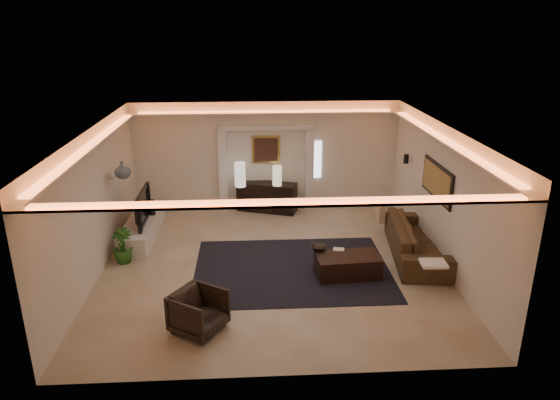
{
  "coord_description": "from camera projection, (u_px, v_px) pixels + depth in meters",
  "views": [
    {
      "loc": [
        -0.4,
        -9.55,
        4.88
      ],
      "look_at": [
        0.2,
        0.6,
        1.25
      ],
      "focal_mm": 32.49,
      "sensor_mm": 36.0,
      "label": 1
    }
  ],
  "objects": [
    {
      "name": "wall_niche",
      "position": [
        114.0,
        174.0,
        11.21
      ],
      "size": [
        0.1,
        0.55,
        0.04
      ],
      "primitive_type": "cube",
      "color": "silver",
      "rests_on": "wall_left"
    },
    {
      "name": "throw_blanket",
      "position": [
        433.0,
        263.0,
        9.53
      ],
      "size": [
        0.5,
        0.42,
        0.05
      ],
      "primitive_type": "cube",
      "rotation": [
        0.0,
        0.0,
        -0.06
      ],
      "color": "white",
      "rests_on": "sofa"
    },
    {
      "name": "art_panel_gold",
      "position": [
        436.0,
        181.0,
        10.55
      ],
      "size": [
        0.02,
        1.5,
        0.62
      ],
      "primitive_type": "cube",
      "color": "tan",
      "rests_on": "wall_right"
    },
    {
      "name": "tv",
      "position": [
        138.0,
        207.0,
        11.55
      ],
      "size": [
        1.36,
        0.2,
        0.78
      ],
      "primitive_type": "imported",
      "rotation": [
        0.0,
        0.0,
        1.59
      ],
      "color": "black",
      "rests_on": "media_ledge"
    },
    {
      "name": "painting_canvas",
      "position": [
        266.0,
        150.0,
        13.33
      ],
      "size": [
        0.62,
        0.02,
        0.62
      ],
      "primitive_type": "cube",
      "color": "#4C2D1E",
      "rests_on": "wall_back"
    },
    {
      "name": "floor",
      "position": [
        272.0,
        266.0,
        10.64
      ],
      "size": [
        7.0,
        7.0,
        0.0
      ],
      "primitive_type": "plane",
      "color": "beige",
      "rests_on": "ground"
    },
    {
      "name": "lamp_left",
      "position": [
        240.0,
        175.0,
        13.07
      ],
      "size": [
        0.29,
        0.29,
        0.64
      ],
      "primitive_type": "cylinder",
      "rotation": [
        0.0,
        0.0,
        -0.03
      ],
      "color": "silver",
      "rests_on": "console"
    },
    {
      "name": "armchair",
      "position": [
        199.0,
        312.0,
        8.31
      ],
      "size": [
        1.07,
        1.06,
        0.71
      ],
      "primitive_type": "imported",
      "rotation": [
        0.0,
        0.0,
        0.99
      ],
      "color": "black",
      "rests_on": "ground"
    },
    {
      "name": "lamp_right",
      "position": [
        277.0,
        174.0,
        13.14
      ],
      "size": [
        0.25,
        0.25,
        0.53
      ],
      "primitive_type": "cylinder",
      "rotation": [
        0.0,
        0.0,
        -0.08
      ],
      "color": "beige",
      "rests_on": "console"
    },
    {
      "name": "wall_left",
      "position": [
        94.0,
        204.0,
        9.96
      ],
      "size": [
        0.0,
        7.0,
        7.0
      ],
      "primitive_type": "plane",
      "rotation": [
        1.57,
        0.0,
        1.57
      ],
      "color": "silver",
      "rests_on": "ground"
    },
    {
      "name": "wall_sconce",
      "position": [
        406.0,
        159.0,
        12.34
      ],
      "size": [
        0.12,
        0.12,
        0.22
      ],
      "primitive_type": "cylinder",
      "color": "black",
      "rests_on": "wall_right"
    },
    {
      "name": "figurine",
      "position": [
        152.0,
        208.0,
        12.1
      ],
      "size": [
        0.14,
        0.14,
        0.37
      ],
      "primitive_type": "cylinder",
      "rotation": [
        0.0,
        0.0,
        0.04
      ],
      "color": "black",
      "rests_on": "media_ledge"
    },
    {
      "name": "sofa",
      "position": [
        417.0,
        240.0,
        10.94
      ],
      "size": [
        2.74,
        1.36,
        0.77
      ],
      "primitive_type": "imported",
      "rotation": [
        0.0,
        0.0,
        1.44
      ],
      "color": "brown",
      "rests_on": "ground"
    },
    {
      "name": "art_panel_frame",
      "position": [
        437.0,
        181.0,
        10.55
      ],
      "size": [
        0.04,
        1.64,
        0.74
      ],
      "primitive_type": "cube",
      "color": "black",
      "rests_on": "wall_right"
    },
    {
      "name": "wall_front",
      "position": [
        283.0,
        288.0,
        6.87
      ],
      "size": [
        7.0,
        0.0,
        7.0
      ],
      "primitive_type": "plane",
      "rotation": [
        -1.57,
        0.0,
        0.0
      ],
      "color": "silver",
      "rests_on": "ground"
    },
    {
      "name": "wall_back",
      "position": [
        266.0,
        156.0,
        13.45
      ],
      "size": [
        7.0,
        0.0,
        7.0
      ],
      "primitive_type": "plane",
      "rotation": [
        1.57,
        0.0,
        0.0
      ],
      "color": "silver",
      "rests_on": "ground"
    },
    {
      "name": "alcove_header",
      "position": [
        266.0,
        127.0,
        13.08
      ],
      "size": [
        2.52,
        0.2,
        0.12
      ],
      "primitive_type": "cube",
      "color": "silver",
      "rests_on": "wall_back"
    },
    {
      "name": "plant",
      "position": [
        123.0,
        246.0,
        10.69
      ],
      "size": [
        0.47,
        0.47,
        0.76
      ],
      "primitive_type": "imported",
      "rotation": [
        0.0,
        0.0,
        -0.12
      ],
      "color": "#245918",
      "rests_on": "ground"
    },
    {
      "name": "cove_soffit",
      "position": [
        272.0,
        144.0,
        9.76
      ],
      "size": [
        7.0,
        7.0,
        0.04
      ],
      "primitive_type": "cube",
      "color": "silver",
      "rests_on": "ceiling"
    },
    {
      "name": "ginger_jar",
      "position": [
        122.0,
        170.0,
        10.81
      ],
      "size": [
        0.36,
        0.36,
        0.36
      ],
      "primitive_type": "imported",
      "rotation": [
        0.0,
        0.0,
        -0.04
      ],
      "color": "slate",
      "rests_on": "wall_niche"
    },
    {
      "name": "area_rug",
      "position": [
        292.0,
        269.0,
        10.48
      ],
      "size": [
        4.0,
        3.0,
        0.01
      ],
      "primitive_type": "cube",
      "color": "black",
      "rests_on": "ground"
    },
    {
      "name": "painting_frame",
      "position": [
        266.0,
        149.0,
        13.35
      ],
      "size": [
        0.74,
        0.04,
        0.74
      ],
      "primitive_type": "cube",
      "color": "tan",
      "rests_on": "wall_back"
    },
    {
      "name": "pilaster_right",
      "position": [
        309.0,
        169.0,
        13.54
      ],
      "size": [
        0.22,
        0.2,
        2.2
      ],
      "primitive_type": "cube",
      "color": "silver",
      "rests_on": "ground"
    },
    {
      "name": "console",
      "position": [
        267.0,
        197.0,
        13.57
      ],
      "size": [
        1.64,
        0.97,
        0.78
      ],
      "primitive_type": "cube",
      "rotation": [
        0.0,
        0.0,
        -0.33
      ],
      "color": "#2F1D17",
      "rests_on": "ground"
    },
    {
      "name": "pilaster_left",
      "position": [
        223.0,
        171.0,
        13.41
      ],
      "size": [
        0.22,
        0.2,
        2.2
      ],
      "primitive_type": "cube",
      "color": "silver",
      "rests_on": "ground"
    },
    {
      "name": "wall_right",
      "position": [
        443.0,
        197.0,
        10.35
      ],
      "size": [
        0.0,
        7.0,
        7.0
      ],
      "primitive_type": "plane",
      "rotation": [
        1.57,
        0.0,
        -1.57
      ],
      "color": "silver",
      "rests_on": "ground"
    },
    {
      "name": "ceiling",
      "position": [
        271.0,
        130.0,
        9.67
      ],
      "size": [
        7.0,
        7.0,
        0.0
      ],
      "primitive_type": "plane",
      "rotation": [
        3.14,
        0.0,
        0.0
      ],
      "color": "white",
      "rests_on": "ground"
    },
    {
      "name": "media_ledge",
      "position": [
        143.0,
        228.0,
        12.0
      ],
      "size": [
        0.65,
        2.53,
        0.47
      ],
      "primitive_type": "cube",
      "rotation": [
        0.0,
        0.0,
        -0.01
      ],
      "color": "silver",
      "rests_on": "ground"
    },
    {
      "name": "daylight_slit",
      "position": [
        316.0,
        160.0,
        13.54
      ],
      "size": [
        0.25,
        0.03,
        1.0
      ],
      "primitive_type": "cube",
      "color": "white",
      "rests_on": "wall_back"
    },
    {
      "name": "throw_pillow",
      "position": [
        380.0,
        211.0,
        12.11
      ],
      "size": [
        0.15,
        0.45,
        0.45
      ],
      "primitive_type": "cube",
      "rotation": [
        0.0,
        0.0,
        -0.02
      ],
      "color": "tan",
      "rests_on": "sofa"
    },
    {
      "name": "magazine",
      "position": [
        339.0,
        251.0,
        10.35
      ],
      "size": [
        0.25,
        0.2,
        0.03
      ],
      "primitive_type": "cube",
      "rotation": [
        0.0,
        0.0,
        -0.19
      ],
      "color": "beige",
      "rests_on": "coffee_table"
    },
    {
      "name": "coffee_table",
      "position": [
        348.0,
        266.0,
        10.17
      ],
      "size": [
        1.3,
        0.77,
        0.47
      ],
      "primitive_type": "cube",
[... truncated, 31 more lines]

